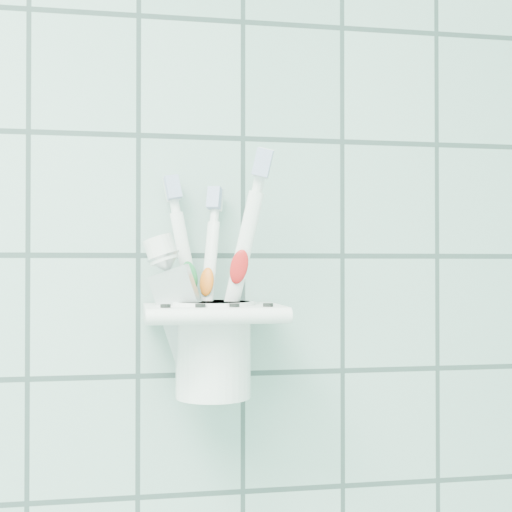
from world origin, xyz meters
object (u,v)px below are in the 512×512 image
at_px(cup, 213,345).
at_px(toothbrush_pink, 209,277).
at_px(toothbrush_blue, 199,282).
at_px(toothbrush_orange, 213,265).
at_px(toothpaste_tube, 207,297).
at_px(holder_bracket, 213,314).

xyz_separation_m(cup, toothbrush_pink, (-0.00, 0.01, 0.06)).
xyz_separation_m(toothbrush_blue, toothbrush_orange, (0.01, 0.01, 0.02)).
bearing_deg(toothbrush_orange, toothpaste_tube, -96.25).
relative_size(holder_bracket, toothbrush_pink, 0.61).
relative_size(holder_bracket, toothbrush_blue, 0.65).
bearing_deg(toothbrush_orange, toothbrush_blue, -120.90).
bearing_deg(toothpaste_tube, toothbrush_blue, 162.67).
xyz_separation_m(holder_bracket, toothpaste_tube, (-0.01, -0.01, 0.02)).
xyz_separation_m(holder_bracket, cup, (0.00, 0.00, -0.03)).
bearing_deg(toothbrush_orange, toothbrush_pink, -174.63).
bearing_deg(holder_bracket, toothpaste_tube, -130.21).
relative_size(cup, toothbrush_orange, 0.39).
distance_m(cup, toothbrush_orange, 0.07).
xyz_separation_m(holder_bracket, toothbrush_orange, (0.00, 0.01, 0.04)).
height_order(toothbrush_pink, toothbrush_blue, toothbrush_pink).
distance_m(holder_bracket, toothbrush_pink, 0.04).
bearing_deg(holder_bracket, toothbrush_blue, -174.92).
bearing_deg(cup, toothbrush_blue, -159.53).
bearing_deg(cup, toothbrush_pink, 104.52).
bearing_deg(toothbrush_blue, toothbrush_pink, 78.85).
distance_m(toothbrush_blue, toothbrush_orange, 0.03).
relative_size(cup, toothbrush_pink, 0.44).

